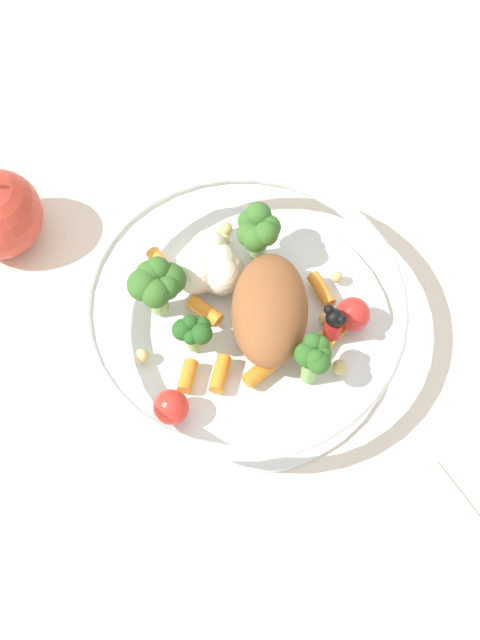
% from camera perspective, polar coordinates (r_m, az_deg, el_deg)
% --- Properties ---
extents(ground_plane, '(2.40, 2.40, 0.00)m').
position_cam_1_polar(ground_plane, '(0.72, 0.97, -1.38)').
color(ground_plane, silver).
extents(food_container, '(0.23, 0.23, 0.06)m').
position_cam_1_polar(food_container, '(0.70, -0.01, 0.59)').
color(food_container, white).
rests_on(food_container, ground_plane).
extents(folded_napkin, '(0.18, 0.17, 0.01)m').
position_cam_1_polar(folded_napkin, '(0.67, 10.88, -16.01)').
color(folded_napkin, silver).
rests_on(folded_napkin, ground_plane).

